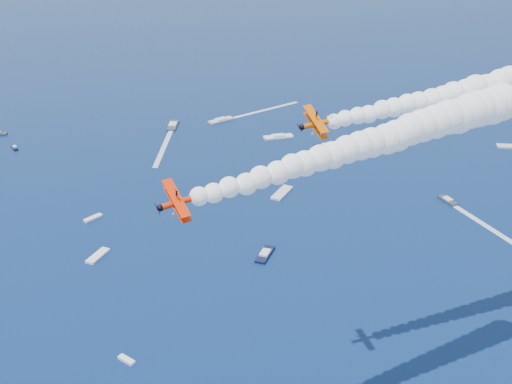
{
  "coord_description": "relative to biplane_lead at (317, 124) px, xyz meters",
  "views": [
    {
      "loc": [
        -12.18,
        -72.97,
        98.01
      ],
      "look_at": [
        -6.44,
        20.33,
        51.25
      ],
      "focal_mm": 44.6,
      "sensor_mm": 36.0,
      "label": 1
    }
  ],
  "objects": [
    {
      "name": "smoke_trail_trail",
      "position": [
        6.3,
        -11.61,
        0.69
      ],
      "size": [
        69.07,
        54.87,
        12.04
      ],
      "primitive_type": null,
      "rotation": [
        0.0,
        0.0,
        3.58
      ],
      "color": "white"
    },
    {
      "name": "smoke_trail_lead",
      "position": [
        31.35,
        9.99,
        2.53
      ],
      "size": [
        68.57,
        43.38,
        12.04
      ],
      "primitive_type": null,
      "rotation": [
        0.0,
        0.0,
        3.45
      ],
      "color": "white"
    },
    {
      "name": "boat_wakes",
      "position": [
        31.49,
        113.68,
        -58.14
      ],
      "size": [
        151.43,
        146.68,
        0.04
      ],
      "color": "white",
      "rests_on": "ground"
    },
    {
      "name": "biplane_trail",
      "position": [
        -23.55,
        -25.43,
        -1.84
      ],
      "size": [
        9.3,
        10.34,
        7.44
      ],
      "primitive_type": null,
      "rotation": [
        -0.44,
        0.07,
        3.58
      ],
      "color": "#FF2B05"
    },
    {
      "name": "spectator_boats",
      "position": [
        -5.8,
        85.61,
        -57.82
      ],
      "size": [
        231.04,
        183.12,
        0.7
      ],
      "color": "#323943",
      "rests_on": "ground"
    },
    {
      "name": "biplane_lead",
      "position": [
        0.0,
        0.0,
        0.0
      ],
      "size": [
        9.26,
        10.72,
        7.63
      ],
      "primitive_type": null,
      "rotation": [
        -0.36,
        0.07,
        3.45
      ],
      "color": "#E05704"
    }
  ]
}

